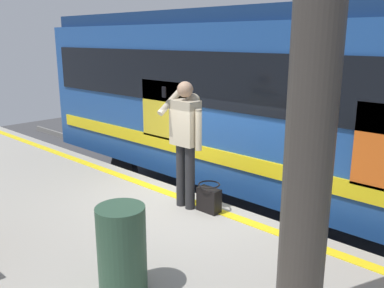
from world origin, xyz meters
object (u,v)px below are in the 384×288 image
(train_carriage, at_px, (311,100))
(station_column, at_px, (314,83))
(handbag, at_px, (209,199))
(passenger, at_px, (186,134))
(trash_bin, at_px, (122,250))

(train_carriage, relative_size, station_column, 2.79)
(handbag, distance_m, station_column, 3.10)
(passenger, distance_m, handbag, 0.96)
(passenger, relative_size, handbag, 4.39)
(train_carriage, bearing_deg, station_column, 117.30)
(trash_bin, bearing_deg, station_column, -153.84)
(train_carriage, xyz_separation_m, passenger, (0.58, 2.48, -0.28))
(passenger, xyz_separation_m, handbag, (-0.36, -0.09, -0.89))
(train_carriage, height_order, station_column, station_column)
(handbag, bearing_deg, trash_bin, 107.54)
(station_column, bearing_deg, trash_bin, 26.16)
(handbag, xyz_separation_m, trash_bin, (-0.63, 2.00, 0.24))
(passenger, distance_m, station_column, 2.91)
(passenger, bearing_deg, trash_bin, 117.49)
(passenger, xyz_separation_m, trash_bin, (-0.99, 1.90, -0.65))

